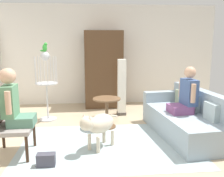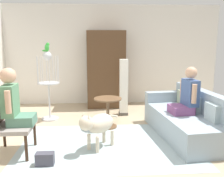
# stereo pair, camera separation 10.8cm
# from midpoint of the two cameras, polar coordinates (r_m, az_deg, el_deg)

# --- Properties ---
(ground_plane) EXTENTS (7.04, 7.04, 0.00)m
(ground_plane) POSITION_cam_midpoint_polar(r_m,az_deg,el_deg) (4.08, 0.30, -13.30)
(ground_plane) COLOR tan
(back_wall) EXTENTS (5.93, 0.12, 2.60)m
(back_wall) POSITION_cam_midpoint_polar(r_m,az_deg,el_deg) (6.72, -2.18, 7.66)
(back_wall) COLOR silver
(back_wall) RESTS_ON ground
(area_rug) EXTENTS (2.82, 1.93, 0.01)m
(area_rug) POSITION_cam_midpoint_polar(r_m,az_deg,el_deg) (4.16, -1.68, -12.76)
(area_rug) COLOR #9EB2B7
(area_rug) RESTS_ON ground
(couch) EXTENTS (1.07, 2.03, 0.81)m
(couch) POSITION_cam_midpoint_polar(r_m,az_deg,el_deg) (4.69, 15.89, -6.67)
(couch) COLOR #8EA0AD
(couch) RESTS_ON ground
(armchair) EXTENTS (0.59, 0.67, 0.87)m
(armchair) POSITION_cam_midpoint_polar(r_m,az_deg,el_deg) (3.99, -24.09, -6.92)
(armchair) COLOR #382316
(armchair) RESTS_ON ground
(person_on_couch) EXTENTS (0.46, 0.52, 0.82)m
(person_on_couch) POSITION_cam_midpoint_polar(r_m,az_deg,el_deg) (4.53, 15.95, -1.35)
(person_on_couch) COLOR #7F487C
(person_on_armchair) EXTENTS (0.46, 0.50, 0.84)m
(person_on_armchair) POSITION_cam_midpoint_polar(r_m,az_deg,el_deg) (3.87, -22.44, -2.85)
(person_on_armchair) COLOR #4F7D67
(round_end_table) EXTENTS (0.53, 0.53, 0.59)m
(round_end_table) POSITION_cam_midpoint_polar(r_m,az_deg,el_deg) (4.85, -1.84, -4.77)
(round_end_table) COLOR brown
(round_end_table) RESTS_ON ground
(dog) EXTENTS (0.63, 0.68, 0.63)m
(dog) POSITION_cam_midpoint_polar(r_m,az_deg,el_deg) (3.89, -3.88, -8.18)
(dog) COLOR beige
(dog) RESTS_ON ground
(bird_cage_stand) EXTENTS (0.46, 0.46, 1.45)m
(bird_cage_stand) POSITION_cam_midpoint_polar(r_m,az_deg,el_deg) (5.41, -15.34, 1.35)
(bird_cage_stand) COLOR silver
(bird_cage_stand) RESTS_ON ground
(parrot) EXTENTS (0.17, 0.10, 0.19)m
(parrot) POSITION_cam_midpoint_polar(r_m,az_deg,el_deg) (5.34, -15.69, 9.05)
(parrot) COLOR green
(parrot) RESTS_ON bird_cage_stand
(column_lamp) EXTENTS (0.20, 0.20, 1.27)m
(column_lamp) POSITION_cam_midpoint_polar(r_m,az_deg,el_deg) (5.64, 1.67, 0.19)
(column_lamp) COLOR #4C4742
(column_lamp) RESTS_ON ground
(armoire_cabinet) EXTENTS (0.95, 0.56, 1.92)m
(armoire_cabinet) POSITION_cam_midpoint_polar(r_m,az_deg,el_deg) (6.34, -2.44, 4.40)
(armoire_cabinet) COLOR #4C331E
(armoire_cabinet) RESTS_ON ground
(handbag) EXTENTS (0.25, 0.13, 0.18)m
(handbag) POSITION_cam_midpoint_polar(r_m,az_deg,el_deg) (3.63, -15.70, -15.44)
(handbag) COLOR #3F3F4C
(handbag) RESTS_ON ground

